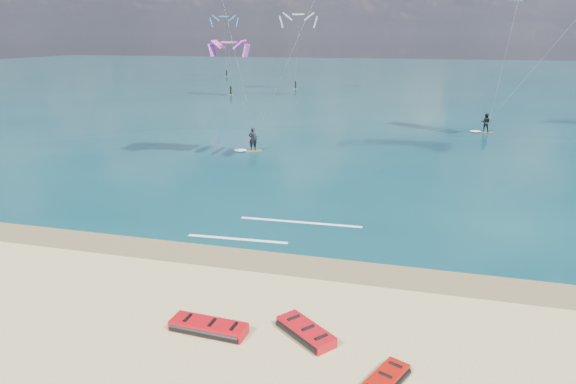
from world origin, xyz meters
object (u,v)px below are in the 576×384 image
at_px(packed_kite_mid, 306,336).
at_px(kitesurfer_far, 521,49).
at_px(kitesurfer_main, 261,43).
at_px(packed_kite_left, 209,332).

relative_size(packed_kite_mid, kitesurfer_far, 0.15).
bearing_deg(kitesurfer_main, packed_kite_left, -110.95).
bearing_deg(packed_kite_left, kitesurfer_far, 72.81).
height_order(packed_kite_left, packed_kite_mid, packed_kite_mid).
bearing_deg(packed_kite_mid, kitesurfer_main, 149.69).
xyz_separation_m(packed_kite_mid, kitesurfer_far, (11.48, 38.31, 8.44)).
bearing_deg(packed_kite_left, kitesurfer_main, 106.74).
distance_m(packed_kite_left, kitesurfer_far, 42.43).
bearing_deg(kitesurfer_main, kitesurfer_far, 4.71).
xyz_separation_m(packed_kite_left, kitesurfer_main, (-5.31, 22.74, 9.09)).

